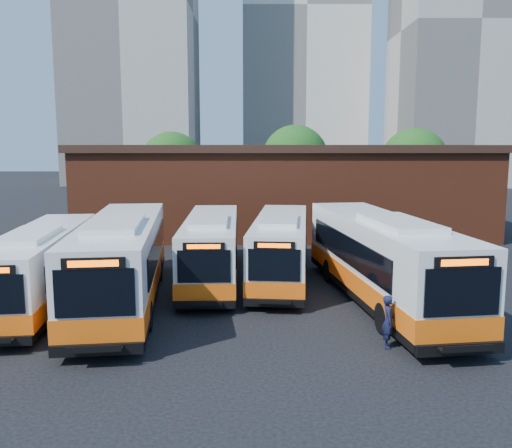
{
  "coord_description": "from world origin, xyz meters",
  "views": [
    {
      "loc": [
        -2.13,
        -20.26,
        6.46
      ],
      "look_at": [
        -2.03,
        4.82,
        2.75
      ],
      "focal_mm": 38.0,
      "sensor_mm": 36.0,
      "label": 1
    }
  ],
  "objects_px": {
    "bus_west": "(122,263)",
    "bus_midwest": "(212,250)",
    "bus_farwest": "(42,269)",
    "bus_east": "(382,263)",
    "bus_mideast": "(281,249)",
    "transit_worker": "(388,322)"
  },
  "relations": [
    {
      "from": "bus_farwest",
      "to": "bus_midwest",
      "type": "bearing_deg",
      "value": 24.22
    },
    {
      "from": "bus_farwest",
      "to": "bus_midwest",
      "type": "relative_size",
      "value": 1.01
    },
    {
      "from": "transit_worker",
      "to": "bus_midwest",
      "type": "bearing_deg",
      "value": 44.0
    },
    {
      "from": "bus_west",
      "to": "bus_mideast",
      "type": "distance_m",
      "value": 7.82
    },
    {
      "from": "bus_farwest",
      "to": "bus_mideast",
      "type": "distance_m",
      "value": 10.76
    },
    {
      "from": "bus_farwest",
      "to": "transit_worker",
      "type": "bearing_deg",
      "value": -27.27
    },
    {
      "from": "bus_east",
      "to": "bus_midwest",
      "type": "bearing_deg",
      "value": 144.71
    },
    {
      "from": "bus_east",
      "to": "bus_mideast",
      "type": "bearing_deg",
      "value": 126.82
    },
    {
      "from": "transit_worker",
      "to": "bus_mideast",
      "type": "bearing_deg",
      "value": 26.78
    },
    {
      "from": "bus_farwest",
      "to": "bus_east",
      "type": "relative_size",
      "value": 0.86
    },
    {
      "from": "bus_farwest",
      "to": "bus_west",
      "type": "distance_m",
      "value": 3.3
    },
    {
      "from": "bus_west",
      "to": "bus_east",
      "type": "bearing_deg",
      "value": -6.45
    },
    {
      "from": "bus_farwest",
      "to": "bus_midwest",
      "type": "distance_m",
      "value": 7.68
    },
    {
      "from": "bus_west",
      "to": "bus_midwest",
      "type": "bearing_deg",
      "value": 42.71
    },
    {
      "from": "bus_farwest",
      "to": "bus_west",
      "type": "height_order",
      "value": "bus_west"
    },
    {
      "from": "bus_midwest",
      "to": "bus_east",
      "type": "relative_size",
      "value": 0.86
    },
    {
      "from": "bus_east",
      "to": "transit_worker",
      "type": "bearing_deg",
      "value": -108.1
    },
    {
      "from": "bus_farwest",
      "to": "bus_mideast",
      "type": "relative_size",
      "value": 1.0
    },
    {
      "from": "bus_mideast",
      "to": "bus_midwest",
      "type": "bearing_deg",
      "value": -171.1
    },
    {
      "from": "bus_midwest",
      "to": "bus_east",
      "type": "distance_m",
      "value": 8.22
    },
    {
      "from": "bus_midwest",
      "to": "bus_west",
      "type": "bearing_deg",
      "value": -132.17
    },
    {
      "from": "bus_east",
      "to": "bus_farwest",
      "type": "bearing_deg",
      "value": 172.73
    }
  ]
}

